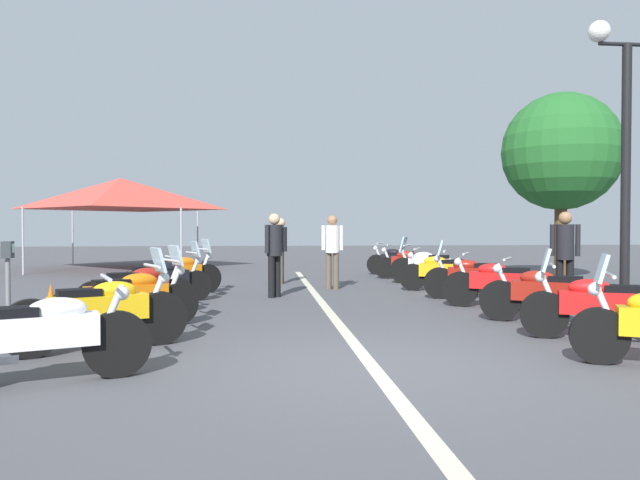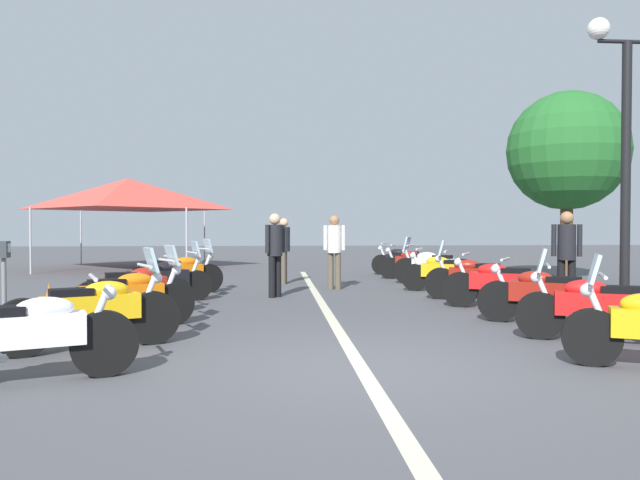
{
  "view_description": "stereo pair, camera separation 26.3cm",
  "coord_description": "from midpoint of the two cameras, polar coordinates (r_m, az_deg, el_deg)",
  "views": [
    {
      "loc": [
        -6.05,
        1.16,
        1.48
      ],
      "look_at": [
        5.73,
        0.0,
        1.22
      ],
      "focal_mm": 33.15,
      "sensor_mm": 36.0,
      "label": 1
    },
    {
      "loc": [
        -6.05,
        0.9,
        1.48
      ],
      "look_at": [
        5.73,
        0.0,
        1.22
      ],
      "focal_mm": 33.15,
      "sensor_mm": 36.0,
      "label": 2
    }
  ],
  "objects": [
    {
      "name": "parking_meter",
      "position": [
        8.85,
        -27.42,
        -2.64
      ],
      "size": [
        0.19,
        0.15,
        1.29
      ],
      "rotation": [
        0.0,
        0.0,
        -1.45
      ],
      "color": "slate",
      "rests_on": "ground_plane"
    },
    {
      "name": "motorcycle_right_row_6",
      "position": [
        15.46,
        11.29,
        -2.46
      ],
      "size": [
        1.15,
        1.93,
        1.23
      ],
      "rotation": [
        0.0,
        0.0,
        1.07
      ],
      "color": "black",
      "rests_on": "ground_plane"
    },
    {
      "name": "bystander_3",
      "position": [
        12.39,
        -3.77,
        -0.77
      ],
      "size": [
        0.4,
        0.4,
        1.76
      ],
      "rotation": [
        0.0,
        0.0,
        0.79
      ],
      "color": "black",
      "rests_on": "ground_plane"
    },
    {
      "name": "motorcycle_left_row_3",
      "position": [
        10.4,
        -16.63,
        -4.49
      ],
      "size": [
        0.98,
        1.85,
        0.98
      ],
      "rotation": [
        0.0,
        0.0,
        -1.16
      ],
      "color": "black",
      "rests_on": "ground_plane"
    },
    {
      "name": "motorcycle_right_row_5",
      "position": [
        13.75,
        12.45,
        -3.04
      ],
      "size": [
        1.06,
        1.87,
        0.99
      ],
      "rotation": [
        0.0,
        0.0,
        1.11
      ],
      "color": "black",
      "rests_on": "ground_plane"
    },
    {
      "name": "street_lamp_twin_globe",
      "position": [
        10.18,
        28.11,
        10.62
      ],
      "size": [
        0.32,
        1.22,
        4.58
      ],
      "color": "black",
      "rests_on": "ground_plane"
    },
    {
      "name": "motorcycle_left_row_2",
      "position": [
        8.98,
        -17.51,
        -5.26
      ],
      "size": [
        1.2,
        1.93,
        1.21
      ],
      "rotation": [
        0.0,
        0.0,
        -1.05
      ],
      "color": "black",
      "rests_on": "ground_plane"
    },
    {
      "name": "bystander_2",
      "position": [
        15.34,
        -3.02,
        -0.52
      ],
      "size": [
        0.52,
        0.32,
        1.7
      ],
      "rotation": [
        0.0,
        0.0,
        4.52
      ],
      "color": "brown",
      "rests_on": "ground_plane"
    },
    {
      "name": "motorcycle_left_row_5",
      "position": [
        13.33,
        -12.89,
        -3.11
      ],
      "size": [
        1.11,
        1.91,
        1.21
      ],
      "rotation": [
        0.0,
        0.0,
        -1.09
      ],
      "color": "black",
      "rests_on": "ground_plane"
    },
    {
      "name": "motorcycle_left_row_1",
      "position": [
        7.59,
        -20.04,
        -6.4
      ],
      "size": [
        1.11,
        1.98,
        1.22
      ],
      "rotation": [
        0.0,
        0.0,
        -1.11
      ],
      "color": "black",
      "rests_on": "ground_plane"
    },
    {
      "name": "roadside_tree_0",
      "position": [
        17.15,
        23.15,
        7.86
      ],
      "size": [
        3.13,
        3.13,
        5.06
      ],
      "color": "brown",
      "rests_on": "ground_plane"
    },
    {
      "name": "motorcycle_right_row_8",
      "position": [
        18.22,
        8.36,
        -1.97
      ],
      "size": [
        1.09,
        1.81,
        0.99
      ],
      "rotation": [
        0.0,
        0.0,
        1.08
      ],
      "color": "black",
      "rests_on": "ground_plane"
    },
    {
      "name": "traffic_cone_0",
      "position": [
        10.08,
        -23.98,
        -5.6
      ],
      "size": [
        0.36,
        0.36,
        0.61
      ],
      "color": "orange",
      "rests_on": "ground_plane"
    },
    {
      "name": "event_tent",
      "position": [
        22.04,
        -17.72,
        4.26
      ],
      "size": [
        5.33,
        5.33,
        3.2
      ],
      "color": "#E54C3F",
      "rests_on": "ground_plane"
    },
    {
      "name": "motorcycle_right_row_3",
      "position": [
        11.16,
        17.74,
        -4.02
      ],
      "size": [
        1.16,
        1.96,
        1.0
      ],
      "rotation": [
        0.0,
        0.0,
        1.08
      ],
      "color": "black",
      "rests_on": "ground_plane"
    },
    {
      "name": "ground_plane",
      "position": [
        6.31,
        5.26,
        -12.28
      ],
      "size": [
        80.0,
        80.0,
        0.0
      ],
      "primitive_type": "plane",
      "color": "#4C4C51"
    },
    {
      "name": "motorcycle_right_row_4",
      "position": [
        12.38,
        15.28,
        -3.45
      ],
      "size": [
        0.94,
        1.99,
        1.21
      ],
      "rotation": [
        0.0,
        0.0,
        1.23
      ],
      "color": "black",
      "rests_on": "ground_plane"
    },
    {
      "name": "bystander_4",
      "position": [
        13.95,
        1.93,
        -0.57
      ],
      "size": [
        0.32,
        0.51,
        1.75
      ],
      "rotation": [
        0.0,
        0.0,
        5.95
      ],
      "color": "brown",
      "rests_on": "ground_plane"
    },
    {
      "name": "motorcycle_left_row_4",
      "position": [
        11.93,
        -14.56,
        -3.67
      ],
      "size": [
        1.08,
        2.0,
        1.19
      ],
      "rotation": [
        0.0,
        0.0,
        -1.14
      ],
      "color": "black",
      "rests_on": "ground_plane"
    },
    {
      "name": "motorcycle_left_row_0",
      "position": [
        6.2,
        -25.36,
        -8.32
      ],
      "size": [
        0.96,
        1.98,
        1.01
      ],
      "rotation": [
        0.0,
        0.0,
        -1.2
      ],
      "color": "black",
      "rests_on": "ground_plane"
    },
    {
      "name": "motorcycle_right_row_2",
      "position": [
        9.61,
        21.74,
        -4.92
      ],
      "size": [
        1.23,
        1.85,
        1.0
      ],
      "rotation": [
        0.0,
        0.0,
        1.01
      ],
      "color": "black",
      "rests_on": "ground_plane"
    },
    {
      "name": "motorcycle_right_row_1",
      "position": [
        8.45,
        26.06,
        -5.77
      ],
      "size": [
        1.02,
        1.98,
        1.2
      ],
      "rotation": [
        0.0,
        0.0,
        1.17
      ],
      "color": "black",
      "rests_on": "ground_plane"
    },
    {
      "name": "motorcycle_right_row_7",
      "position": [
        16.89,
        9.64,
        -2.23
      ],
      "size": [
        1.01,
        2.03,
        0.99
      ],
      "rotation": [
        0.0,
        0.0,
        1.19
      ],
      "color": "black",
      "rests_on": "ground_plane"
    },
    {
      "name": "lane_centre_stripe",
      "position": [
        10.36,
        1.4,
        -6.92
      ],
      "size": [
        18.13,
        0.16,
        0.01
      ],
      "primitive_type": "cube",
      "color": "beige",
      "rests_on": "ground_plane"
    },
    {
      "name": "bystander_1",
      "position": [
        11.8,
        23.27,
        -0.97
      ],
      "size": [
        0.32,
        0.5,
        1.76
      ],
      "rotation": [
        0.0,
        0.0,
        5.92
      ],
      "color": "black",
      "rests_on": "ground_plane"
    }
  ]
}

